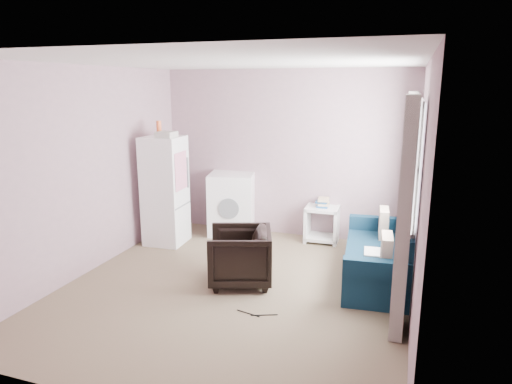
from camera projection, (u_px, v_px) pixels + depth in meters
room at (236, 181)px, 4.94m from camera, size 3.84×4.24×2.54m
armchair at (240, 254)px, 5.28m from camera, size 0.85×0.88×0.72m
fridge at (165, 190)px, 6.56m from camera, size 0.57×0.56×1.78m
washing_machine at (232, 202)px, 7.08m from camera, size 0.80×0.80×0.95m
side_table at (322, 221)px, 6.74m from camera, size 0.49×0.49×0.65m
sofa at (384, 258)px, 5.37m from camera, size 0.93×1.79×0.77m
window_dressing at (407, 192)px, 5.06m from camera, size 0.17×2.62×2.18m
floor_cables at (256, 314)px, 4.61m from camera, size 0.43×0.11×0.01m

